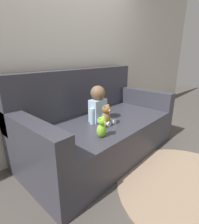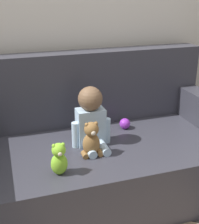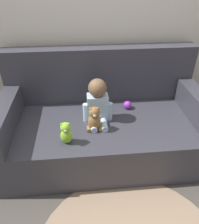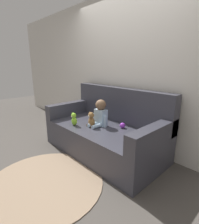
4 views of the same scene
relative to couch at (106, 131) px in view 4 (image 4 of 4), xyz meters
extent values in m
plane|color=#4C4742|center=(0.00, -0.07, -0.34)|extent=(12.00, 12.00, 0.00)
cube|color=silver|center=(0.00, 0.51, 0.96)|extent=(8.00, 0.05, 2.60)
cube|color=#383842|center=(0.00, -0.07, -0.12)|extent=(1.98, 0.99, 0.45)
cube|color=#383842|center=(0.00, 0.33, 0.40)|extent=(1.98, 0.18, 0.59)
cube|color=#383842|center=(-0.91, -0.07, 0.24)|extent=(0.16, 0.99, 0.25)
cube|color=#383842|center=(0.91, -0.07, 0.24)|extent=(0.16, 0.99, 0.25)
cube|color=silver|center=(-0.06, -0.06, 0.24)|extent=(0.20, 0.12, 0.27)
sphere|color=brown|center=(-0.06, -0.06, 0.45)|extent=(0.17, 0.17, 0.17)
cylinder|color=silver|center=(-0.11, -0.20, 0.14)|extent=(0.06, 0.16, 0.06)
cylinder|color=silver|center=(-0.01, -0.20, 0.14)|extent=(0.06, 0.16, 0.06)
cylinder|color=silver|center=(-0.18, -0.08, 0.20)|extent=(0.05, 0.05, 0.19)
cylinder|color=silver|center=(0.05, -0.08, 0.20)|extent=(0.05, 0.05, 0.19)
ellipsoid|color=olive|center=(-0.11, -0.22, 0.19)|extent=(0.12, 0.10, 0.16)
sphere|color=olive|center=(-0.11, -0.23, 0.30)|extent=(0.10, 0.10, 0.10)
sphere|color=olive|center=(-0.14, -0.23, 0.34)|extent=(0.03, 0.03, 0.03)
sphere|color=olive|center=(-0.07, -0.23, 0.34)|extent=(0.03, 0.03, 0.03)
sphere|color=beige|center=(-0.11, -0.27, 0.30)|extent=(0.03, 0.03, 0.03)
cylinder|color=olive|center=(-0.16, -0.24, 0.13)|extent=(0.04, 0.06, 0.04)
cylinder|color=olive|center=(-0.05, -0.24, 0.13)|extent=(0.04, 0.06, 0.04)
ellipsoid|color=#8CD133|center=(-0.35, -0.38, 0.18)|extent=(0.10, 0.08, 0.14)
sphere|color=#8CD133|center=(-0.35, -0.39, 0.28)|extent=(0.08, 0.08, 0.08)
sphere|color=#8CD133|center=(-0.38, -0.39, 0.31)|extent=(0.02, 0.02, 0.02)
sphere|color=#8CD133|center=(-0.33, -0.39, 0.31)|extent=(0.02, 0.02, 0.02)
sphere|color=beige|center=(-0.35, -0.42, 0.27)|extent=(0.03, 0.03, 0.03)
sphere|color=purple|center=(0.27, 0.10, 0.15)|extent=(0.08, 0.08, 0.08)
cylinder|color=gray|center=(0.09, -1.16, -0.34)|extent=(1.45, 1.45, 0.01)
camera|label=1|loc=(-1.50, -1.41, 0.87)|focal=28.00mm
camera|label=2|loc=(-0.62, -1.99, 1.17)|focal=50.00mm
camera|label=3|loc=(-0.21, -1.81, 1.38)|focal=35.00mm
camera|label=4|loc=(1.91, -1.92, 1.09)|focal=28.00mm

